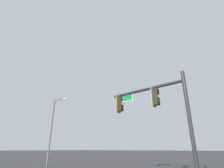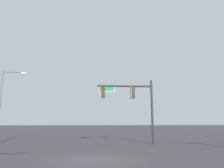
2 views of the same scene
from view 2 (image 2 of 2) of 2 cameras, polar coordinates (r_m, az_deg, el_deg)
ground_plane at (r=12.79m, az=-4.79°, el=-19.10°), size 400.00×400.00×0.00m
signal_pole_near at (r=21.59m, az=4.87°, el=-3.47°), size 5.48×0.86×6.21m
street_lamp at (r=23.26m, az=-26.54°, el=-3.83°), size 2.31×0.34×7.06m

